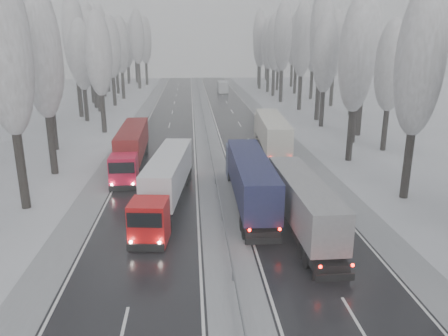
{
  "coord_description": "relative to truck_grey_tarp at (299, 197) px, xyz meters",
  "views": [
    {
      "loc": [
        -2.06,
        -16.41,
        12.36
      ],
      "look_at": [
        0.57,
        17.74,
        2.2
      ],
      "focal_mm": 35.0,
      "sensor_mm": 36.0,
      "label": 1
    }
  ],
  "objects": [
    {
      "name": "truck_grey_tarp",
      "position": [
        0.0,
        0.0,
        0.0
      ],
      "size": [
        2.5,
        14.37,
        3.67
      ],
      "rotation": [
        0.0,
        0.0,
        0.02
      ],
      "color": "#49484D",
      "rests_on": "ground"
    },
    {
      "name": "tree_39",
      "position": [
        16.46,
        109.95,
        8.31
      ],
      "size": [
        3.6,
        3.6,
        16.19
      ],
      "color": "black",
      "rests_on": "ground"
    },
    {
      "name": "tree_38",
      "position": [
        13.64,
        105.95,
        9.44
      ],
      "size": [
        3.6,
        3.6,
        17.97
      ],
      "color": "black",
      "rests_on": "ground"
    },
    {
      "name": "tree_20",
      "position": [
        12.81,
        24.39,
        8.0
      ],
      "size": [
        3.6,
        3.6,
        15.71
      ],
      "color": "black",
      "rests_on": "ground"
    },
    {
      "name": "tree_73",
      "position": [
        -26.91,
        81.76,
        8.96
      ],
      "size": [
        3.6,
        3.6,
        17.22
      ],
      "color": "black",
      "rests_on": "ground"
    },
    {
      "name": "tree_18",
      "position": [
        9.42,
        16.26,
        8.56
      ],
      "size": [
        3.6,
        3.6,
        16.58
      ],
      "color": "black",
      "rests_on": "ground"
    },
    {
      "name": "tree_33",
      "position": [
        14.68,
        82.44,
        7.12
      ],
      "size": [
        3.6,
        3.6,
        14.33
      ],
      "color": "black",
      "rests_on": "ground"
    },
    {
      "name": "shoulder_right",
      "position": [
        5.11,
        19.23,
        -2.12
      ],
      "size": [
        2.4,
        200.0,
        0.04
      ],
      "primitive_type": "cube",
      "color": "#A0A3A8",
      "rests_on": "ground"
    },
    {
      "name": "tree_58",
      "position": [
        -20.21,
        13.79,
        8.96
      ],
      "size": [
        3.6,
        3.6,
        17.21
      ],
      "color": "black",
      "rests_on": "ground"
    },
    {
      "name": "tree_27",
      "position": [
        19.63,
        54.5,
        9.22
      ],
      "size": [
        3.6,
        3.6,
        17.62
      ],
      "color": "black",
      "rests_on": "ground"
    },
    {
      "name": "shoulder_left",
      "position": [
        -15.29,
        19.23,
        -2.12
      ],
      "size": [
        2.4,
        200.0,
        0.04
      ],
      "primitive_type": "cube",
      "color": "#A0A3A8",
      "rests_on": "ground"
    },
    {
      "name": "tree_29",
      "position": [
        18.62,
        65.18,
        9.53
      ],
      "size": [
        3.6,
        3.6,
        18.11
      ],
      "color": "black",
      "rests_on": "ground"
    },
    {
      "name": "tree_64",
      "position": [
        -23.35,
        41.94,
        7.81
      ],
      "size": [
        3.6,
        3.6,
        15.42
      ],
      "color": "black",
      "rests_on": "ground"
    },
    {
      "name": "tree_76",
      "position": [
        -19.14,
        97.95,
        9.81
      ],
      "size": [
        3.6,
        3.6,
        18.55
      ],
      "color": "black",
      "rests_on": "ground"
    },
    {
      "name": "tree_28",
      "position": [
        11.25,
        61.18,
        10.49
      ],
      "size": [
        3.6,
        3.6,
        19.62
      ],
      "color": "black",
      "rests_on": "ground"
    },
    {
      "name": "tree_21",
      "position": [
        15.04,
        28.39,
        9.86
      ],
      "size": [
        3.6,
        3.6,
        18.62
      ],
      "color": "black",
      "rests_on": "ground"
    },
    {
      "name": "tree_25",
      "position": [
        19.72,
        44.25,
        10.38
      ],
      "size": [
        3.6,
        3.6,
        19.44
      ],
      "color": "black",
      "rests_on": "ground"
    },
    {
      "name": "tree_36",
      "position": [
        11.95,
        95.39,
        10.88
      ],
      "size": [
        3.6,
        3.6,
        20.23
      ],
      "color": "black",
      "rests_on": "ground"
    },
    {
      "name": "tree_22",
      "position": [
        11.93,
        34.83,
        8.1
      ],
      "size": [
        3.6,
        3.6,
        15.86
      ],
      "color": "black",
      "rests_on": "ground"
    },
    {
      "name": "box_truck_distant",
      "position": [
        0.6,
        77.76,
        -0.78
      ],
      "size": [
        2.21,
        7.19,
        2.68
      ],
      "rotation": [
        0.0,
        0.0,
        0.0
      ],
      "color": "silver",
      "rests_on": "ground"
    },
    {
      "name": "median_slush",
      "position": [
        -5.09,
        19.23,
        -2.12
      ],
      "size": [
        3.0,
        200.0,
        0.04
      ],
      "primitive_type": "cube",
      "color": "#A0A3A8",
      "rests_on": "ground"
    },
    {
      "name": "truck_cream_box",
      "position": [
        1.82,
        20.5,
        0.25
      ],
      "size": [
        3.47,
        16.11,
        4.1
      ],
      "rotation": [
        0.0,
        0.0,
        -0.06
      ],
      "color": "#A7A594",
      "rests_on": "ground"
    },
    {
      "name": "tree_19",
      "position": [
        14.93,
        20.26,
        7.27
      ],
      "size": [
        3.6,
        3.6,
        14.57
      ],
      "color": "black",
      "rests_on": "ground"
    },
    {
      "name": "tree_23",
      "position": [
        18.22,
        38.83,
        6.62
      ],
      "size": [
        3.6,
        3.6,
        13.55
      ],
      "color": "black",
      "rests_on": "ground"
    },
    {
      "name": "tree_67",
      "position": [
        -24.63,
        55.58,
        8.89
      ],
      "size": [
        3.6,
        3.6,
        17.09
      ],
      "color": "black",
      "rests_on": "ground"
    },
    {
      "name": "tree_70",
      "position": [
        -21.41,
        68.42,
        8.88
      ],
      "size": [
        3.6,
        3.6,
        17.09
      ],
      "color": "black",
      "rests_on": "ground"
    },
    {
      "name": "tree_65",
      "position": [
        -25.14,
        45.94,
        10.4
      ],
      "size": [
        3.6,
        3.6,
        19.48
      ],
      "color": "black",
      "rests_on": "ground"
    },
    {
      "name": "truck_red_white",
      "position": [
        -9.08,
        4.67,
        0.02
      ],
      "size": [
        3.91,
        14.57,
        3.71
      ],
      "rotation": [
        0.0,
        0.0,
        -0.12
      ],
      "color": "red",
      "rests_on": "ground"
    },
    {
      "name": "carriageway_left",
      "position": [
        -10.34,
        19.23,
        -2.13
      ],
      "size": [
        7.5,
        200.0,
        0.03
      ],
      "primitive_type": "cube",
      "color": "black",
      "rests_on": "ground"
    },
    {
      "name": "tree_35",
      "position": [
        19.86,
        89.54,
        9.62
      ],
      "size": [
        3.6,
        3.6,
        18.25
      ],
      "color": "black",
      "rests_on": "ground"
    },
    {
      "name": "truck_red_red",
      "position": [
        -13.1,
        15.74,
        0.04
      ],
      "size": [
        2.59,
        14.65,
        3.74
      ],
      "rotation": [
        0.0,
        0.0,
        0.02
      ],
      "color": "red",
      "rests_on": "ground"
    },
    {
      "name": "tree_34",
      "position": [
        10.64,
        85.54,
        9.23
      ],
      "size": [
        3.6,
        3.6,
        17.63
      ],
      "color": "black",
      "rests_on": "ground"
    },
    {
      "name": "tree_75",
      "position": [
        -29.29,
        92.56,
        9.84
      ],
      "size": [
        3.6,
        3.6,
        18.6
      ],
      "color": "black",
      "rests_on": "ground"
    },
    {
      "name": "tree_66",
      "position": [
        -23.25,
        51.58,
        7.69
      ],
      "size": [
        3.6,
        3.6,
        15.23
      ],
      "color": "black",
      "rests_on": "ground"
    },
    {
      "name": "tree_16",
      "position": [
        9.95,
        4.9,
        8.52
      ],
      "size": [
        3.6,
        3.6,
        16.53
      ],
      "color": "black",
      "rests_on": "ground"
    },
    {
      "name": "tree_62",
      "position": [
        -19.03,
        32.96,
        8.21
      ],
      "size": [
        3.6,
        3.6,
        16.04
      ],
      "color": "black",
      "rests_on": "ground"
    },
    {
      "name": "tree_60",
      "position": [
        -22.84,
        23.43,
        7.45
      ],
      "size": [
        3.6,
        3.6,
        14.84
      ],
      "color": "black",
      "rests_on": "ground"
    },
    {
      "name": "tree_24",
      "position": [
        12.81,
        40.25,
        11.04
      ],
      "size": [
        3.6,
        3.6,
        20.49
      ],
      "color": "black",
      "rests_on": "ground"
    },
    {
      "name": "tree_77",
      "position": [
        -24.75,
        101.95,
        7.12
      ],
      "size": [
        3.6,
        3.6,
        14.32
      ],
      "color": "black",
      "rests_on": "ground"
    },
    {
      "name": "tree_32",
      "position": [
        11.54,
        78.44,
        9.04
      ],
      "size": [
        3.6,
        3.6,
        17.33
      ],
      "color": "black",
      "rests_on": "ground"
    },
    {
      "name": "ground",
      "position": [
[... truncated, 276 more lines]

